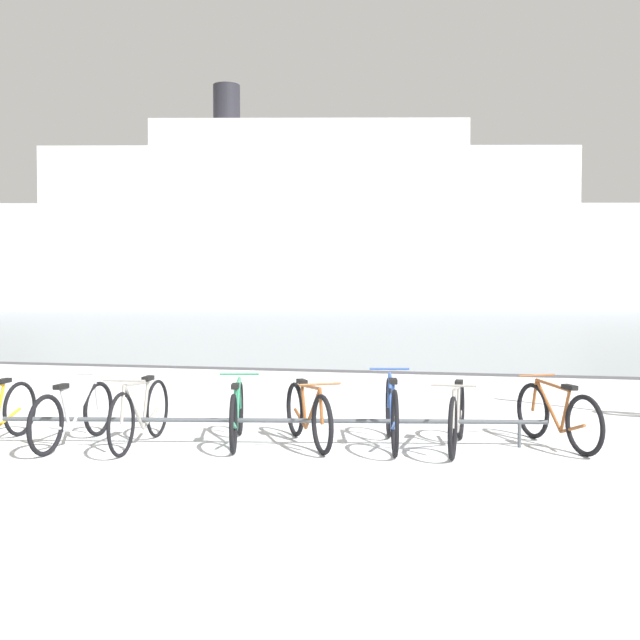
% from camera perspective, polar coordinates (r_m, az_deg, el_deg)
% --- Properties ---
extents(ground, '(80.00, 132.00, 0.08)m').
position_cam_1_polar(ground, '(59.19, 10.70, 0.70)').
color(ground, silver).
extents(bike_rack, '(5.97, 1.14, 0.31)m').
position_cam_1_polar(bike_rack, '(8.31, -3.71, -7.77)').
color(bike_rack, '#4C5156').
rests_on(bike_rack, ground).
extents(bicycle_1, '(0.46, 1.72, 0.76)m').
position_cam_1_polar(bicycle_1, '(8.75, -18.39, -6.91)').
color(bicycle_1, black).
rests_on(bicycle_1, ground).
extents(bicycle_2, '(0.46, 1.71, 0.80)m').
position_cam_1_polar(bicycle_2, '(8.48, -13.65, -7.02)').
color(bicycle_2, black).
rests_on(bicycle_2, ground).
extents(bicycle_3, '(0.57, 1.60, 0.75)m').
position_cam_1_polar(bicycle_3, '(8.43, -6.41, -7.17)').
color(bicycle_3, black).
rests_on(bicycle_3, ground).
extents(bicycle_4, '(0.88, 1.46, 0.75)m').
position_cam_1_polar(bicycle_4, '(8.32, -0.93, -7.30)').
color(bicycle_4, black).
rests_on(bicycle_4, ground).
extents(bicycle_5, '(0.48, 1.69, 0.83)m').
position_cam_1_polar(bicycle_5, '(8.26, 5.53, -7.12)').
color(bicycle_5, black).
rests_on(bicycle_5, ground).
extents(bicycle_6, '(0.46, 1.72, 0.76)m').
position_cam_1_polar(bicycle_6, '(8.23, 10.47, -7.38)').
color(bicycle_6, black).
rests_on(bicycle_6, ground).
extents(bicycle_7, '(0.82, 1.45, 0.75)m').
position_cam_1_polar(bicycle_7, '(8.64, 17.75, -7.03)').
color(bicycle_7, black).
rests_on(bicycle_7, ground).
extents(ferry_ship, '(56.25, 23.33, 18.41)m').
position_cam_1_polar(ferry_ship, '(61.76, 0.10, 6.59)').
color(ferry_ship, silver).
rests_on(ferry_ship, ground).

